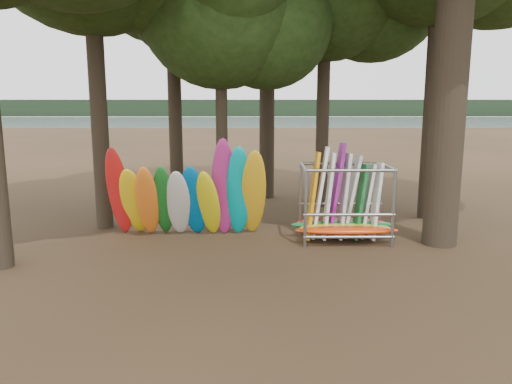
{
  "coord_description": "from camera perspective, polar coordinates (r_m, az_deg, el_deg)",
  "views": [
    {
      "loc": [
        -0.25,
        -13.3,
        4.17
      ],
      "look_at": [
        -0.2,
        1.5,
        1.4
      ],
      "focal_mm": 35.0,
      "sensor_mm": 36.0,
      "label": 1
    }
  ],
  "objects": [
    {
      "name": "far_shore",
      "position": [
        123.31,
        -0.06,
        9.58
      ],
      "size": [
        160.0,
        4.0,
        4.0
      ],
      "primitive_type": "cube",
      "color": "black",
      "rests_on": "ground"
    },
    {
      "name": "lake",
      "position": [
        73.41,
        0.02,
        7.34
      ],
      "size": [
        160.0,
        160.0,
        0.0
      ],
      "primitive_type": "plane",
      "color": "gray",
      "rests_on": "ground"
    },
    {
      "name": "storage_rack",
      "position": [
        15.03,
        10.07,
        -1.54
      ],
      "size": [
        3.15,
        1.55,
        2.91
      ],
      "color": "slate",
      "rests_on": "ground"
    },
    {
      "name": "kayak_row",
      "position": [
        15.07,
        -7.64,
        -0.61
      ],
      "size": [
        4.8,
        2.08,
        3.2
      ],
      "color": "red",
      "rests_on": "ground"
    },
    {
      "name": "oak_5",
      "position": [
        17.16,
        -4.12,
        20.5
      ],
      "size": [
        6.19,
        6.19,
        9.84
      ],
      "color": "black",
      "rests_on": "ground"
    },
    {
      "name": "ground",
      "position": [
        13.94,
        0.85,
        -6.81
      ],
      "size": [
        120.0,
        120.0,
        0.0
      ],
      "primitive_type": "plane",
      "color": "#47331E",
      "rests_on": "ground"
    }
  ]
}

